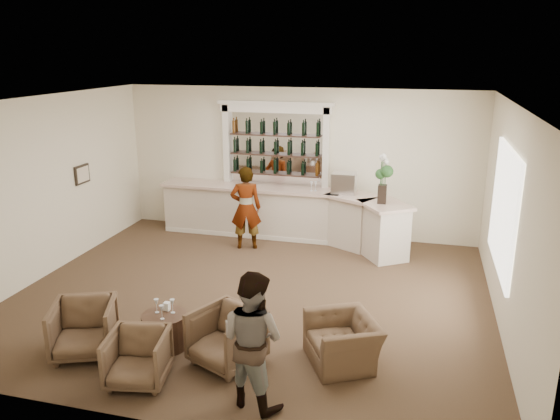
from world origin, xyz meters
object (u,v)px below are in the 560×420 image
object	(u,v)px
armchair_center	(138,358)
armchair_far	(343,341)
guest	(252,339)
bar_counter	(285,214)
armchair_right	(227,337)
sommelier	(246,208)
flower_vase	(383,176)
armchair_left	(84,329)
espresso_machine	(344,183)
cocktail_table	(165,331)

from	to	relation	value
armchair_center	armchair_far	world-z (taller)	armchair_center
guest	armchair_far	distance (m)	1.55
bar_counter	armchair_far	bearing A→B (deg)	-67.06
armchair_right	sommelier	bearing A→B (deg)	129.36
sommelier	bar_counter	bearing A→B (deg)	-147.08
armchair_center	flower_vase	bearing A→B (deg)	52.76
armchair_left	espresso_machine	xyz separation A→B (m)	(2.79, 5.40, 0.98)
bar_counter	armchair_far	size ratio (longest dim) A/B	5.85
armchair_left	espresso_machine	size ratio (longest dim) A/B	1.68
bar_counter	armchair_right	world-z (taller)	bar_counter
bar_counter	armchair_far	distance (m)	5.11
armchair_far	flower_vase	world-z (taller)	flower_vase
cocktail_table	armchair_right	size ratio (longest dim) A/B	0.75
flower_vase	bar_counter	bearing A→B (deg)	164.40
flower_vase	armchair_right	bearing A→B (deg)	-110.05
armchair_far	espresso_machine	size ratio (longest dim) A/B	1.95
bar_counter	espresso_machine	bearing A→B (deg)	0.13
bar_counter	sommelier	distance (m)	1.07
armchair_left	armchair_far	size ratio (longest dim) A/B	0.86
guest	flower_vase	size ratio (longest dim) A/B	1.70
guest	bar_counter	bearing A→B (deg)	-59.39
espresso_machine	armchair_left	bearing A→B (deg)	-117.02
armchair_right	guest	bearing A→B (deg)	-25.92
armchair_far	espresso_machine	bearing A→B (deg)	160.19
armchair_left	sommelier	bearing A→B (deg)	57.56
armchair_far	espresso_machine	world-z (taller)	espresso_machine
bar_counter	flower_vase	xyz separation A→B (m)	(2.14, -0.60, 1.13)
cocktail_table	armchair_far	world-z (taller)	armchair_far
bar_counter	cocktail_table	distance (m)	4.98
sommelier	armchair_center	distance (m)	5.07
sommelier	flower_vase	distance (m)	2.91
guest	armchair_far	world-z (taller)	guest
armchair_center	armchair_far	distance (m)	2.68
armchair_left	guest	bearing A→B (deg)	-31.91
armchair_center	cocktail_table	bearing A→B (deg)	83.14
armchair_left	cocktail_table	bearing A→B (deg)	2.57
sommelier	espresso_machine	world-z (taller)	sommelier
cocktail_table	armchair_right	bearing A→B (deg)	-10.16
armchair_left	armchair_center	distance (m)	1.14
armchair_right	flower_vase	size ratio (longest dim) A/B	0.85
armchair_right	armchair_center	bearing A→B (deg)	-118.72
guest	armchair_center	size ratio (longest dim) A/B	2.25
guest	armchair_center	distance (m)	1.61
flower_vase	armchair_left	bearing A→B (deg)	-127.19
guest	flower_vase	world-z (taller)	flower_vase
flower_vase	cocktail_table	bearing A→B (deg)	-121.38
cocktail_table	espresso_machine	xyz separation A→B (m)	(1.80, 4.94, 1.11)
armchair_far	flower_vase	size ratio (longest dim) A/B	0.98
espresso_machine	armchair_right	bearing A→B (deg)	-98.56
guest	armchair_far	bearing A→B (deg)	-108.32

